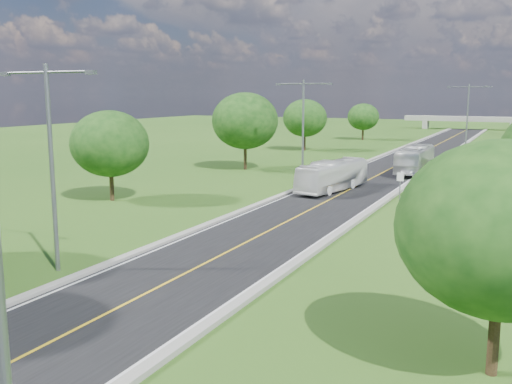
# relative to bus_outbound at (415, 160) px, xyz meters

# --- Properties ---
(ground) EXTENTS (260.00, 260.00, 0.00)m
(ground) POSITION_rel_bus_outbound_xyz_m (-3.20, 4.91, -1.55)
(ground) COLOR #2A5217
(ground) RESTS_ON ground
(road) EXTENTS (8.00, 150.00, 0.06)m
(road) POSITION_rel_bus_outbound_xyz_m (-3.20, 10.91, -1.52)
(road) COLOR black
(road) RESTS_ON ground
(curb_left) EXTENTS (0.50, 150.00, 0.22)m
(curb_left) POSITION_rel_bus_outbound_xyz_m (-7.45, 10.91, -1.44)
(curb_left) COLOR gray
(curb_left) RESTS_ON ground
(curb_right) EXTENTS (0.50, 150.00, 0.22)m
(curb_right) POSITION_rel_bus_outbound_xyz_m (1.05, 10.91, -1.44)
(curb_right) COLOR gray
(curb_right) RESTS_ON ground
(speed_limit_sign) EXTENTS (0.55, 0.09, 2.40)m
(speed_limit_sign) POSITION_rel_bus_outbound_xyz_m (2.00, -17.10, 0.06)
(speed_limit_sign) COLOR slate
(speed_limit_sign) RESTS_ON ground
(overpass) EXTENTS (30.00, 3.00, 3.20)m
(overpass) POSITION_rel_bus_outbound_xyz_m (-3.20, 84.91, 0.87)
(overpass) COLOR gray
(overpass) RESTS_ON ground
(streetlight_near_left) EXTENTS (5.90, 0.25, 10.00)m
(streetlight_near_left) POSITION_rel_bus_outbound_xyz_m (-9.20, -43.09, 4.40)
(streetlight_near_left) COLOR slate
(streetlight_near_left) RESTS_ON ground
(streetlight_mid_left) EXTENTS (5.90, 0.25, 10.00)m
(streetlight_mid_left) POSITION_rel_bus_outbound_xyz_m (-9.20, -10.09, 4.40)
(streetlight_mid_left) COLOR slate
(streetlight_mid_left) RESTS_ON ground
(streetlight_far_right) EXTENTS (5.90, 0.25, 10.00)m
(streetlight_far_right) POSITION_rel_bus_outbound_xyz_m (2.80, 22.91, 4.40)
(streetlight_far_right) COLOR slate
(streetlight_far_right) RESTS_ON ground
(tree_lb) EXTENTS (6.30, 6.30, 7.33)m
(tree_lb) POSITION_rel_bus_outbound_xyz_m (-19.20, -27.09, 3.10)
(tree_lb) COLOR black
(tree_lb) RESTS_ON ground
(tree_lc) EXTENTS (7.56, 7.56, 8.79)m
(tree_lc) POSITION_rel_bus_outbound_xyz_m (-18.20, -5.09, 4.03)
(tree_lc) COLOR black
(tree_lc) RESTS_ON ground
(tree_ld) EXTENTS (6.72, 6.72, 7.82)m
(tree_ld) POSITION_rel_bus_outbound_xyz_m (-20.20, 18.91, 3.41)
(tree_ld) COLOR black
(tree_ld) RESTS_ON ground
(tree_le) EXTENTS (5.88, 5.88, 6.84)m
(tree_le) POSITION_rel_bus_outbound_xyz_m (-17.70, 42.91, 2.79)
(tree_le) COLOR black
(tree_le) RESTS_ON ground
(tree_ra) EXTENTS (6.30, 6.30, 7.33)m
(tree_ra) POSITION_rel_bus_outbound_xyz_m (10.80, -45.09, 3.10)
(tree_ra) COLOR black
(tree_ra) RESTS_ON ground
(bus_outbound) EXTENTS (2.61, 10.69, 2.97)m
(bus_outbound) POSITION_rel_bus_outbound_xyz_m (0.00, 0.00, 0.00)
(bus_outbound) COLOR silver
(bus_outbound) RESTS_ON road
(bus_inbound) EXTENTS (3.86, 10.01, 2.72)m
(bus_inbound) POSITION_rel_bus_outbound_xyz_m (-4.42, -14.92, -0.13)
(bus_inbound) COLOR silver
(bus_inbound) RESTS_ON road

